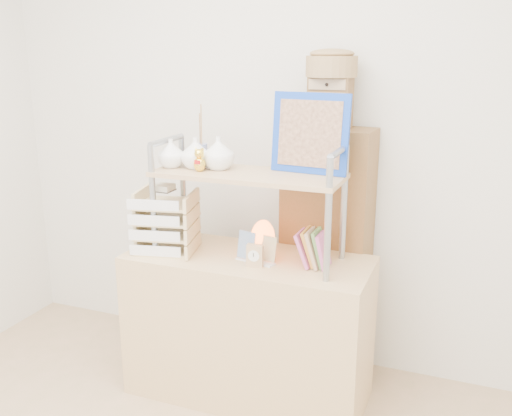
{
  "coord_description": "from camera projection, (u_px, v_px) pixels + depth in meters",
  "views": [
    {
      "loc": [
        0.99,
        -1.22,
        1.73
      ],
      "look_at": [
        0.04,
        1.2,
        1.0
      ],
      "focal_mm": 40.0,
      "sensor_mm": 36.0,
      "label": 1
    }
  ],
  "objects": [
    {
      "name": "desk",
      "position": [
        248.0,
        326.0,
        2.89
      ],
      "size": [
        1.2,
        0.5,
        0.75
      ],
      "primitive_type": "cube",
      "color": "tan",
      "rests_on": "ground"
    },
    {
      "name": "hutch",
      "position": [
        239.0,
        168.0,
        2.7
      ],
      "size": [
        0.92,
        0.34,
        0.79
      ],
      "color": "#959CA3",
      "rests_on": "desk"
    },
    {
      "name": "woven_basket",
      "position": [
        332.0,
        66.0,
        2.75
      ],
      "size": [
        0.25,
        0.25,
        0.1
      ],
      "primitive_type": "cylinder",
      "color": "olive",
      "rests_on": "drawer_chest"
    },
    {
      "name": "letter_tray",
      "position": [
        166.0,
        224.0,
        2.85
      ],
      "size": [
        0.33,
        0.32,
        0.34
      ],
      "color": "#D6BF80",
      "rests_on": "desk"
    },
    {
      "name": "desk_clock",
      "position": [
        255.0,
        256.0,
        2.65
      ],
      "size": [
        0.08,
        0.04,
        0.11
      ],
      "color": "tan",
      "rests_on": "desk"
    },
    {
      "name": "cabinet",
      "position": [
        326.0,
        255.0,
        3.03
      ],
      "size": [
        0.46,
        0.26,
        1.35
      ],
      "primitive_type": "cube",
      "rotation": [
        0.0,
        0.0,
        -0.06
      ],
      "color": "brown",
      "rests_on": "ground"
    },
    {
      "name": "postcard_stand",
      "position": [
        256.0,
        254.0,
        2.71
      ],
      "size": [
        0.21,
        0.1,
        0.14
      ],
      "color": "white",
      "rests_on": "desk"
    },
    {
      "name": "salt_lamp",
      "position": [
        263.0,
        238.0,
        2.76
      ],
      "size": [
        0.12,
        0.12,
        0.19
      ],
      "color": "brown",
      "rests_on": "desk"
    },
    {
      "name": "room_shell",
      "position": [
        152.0,
        61.0,
        1.81
      ],
      "size": [
        3.42,
        3.41,
        2.61
      ],
      "color": "silver",
      "rests_on": "ground"
    },
    {
      "name": "drawer_chest",
      "position": [
        330.0,
        103.0,
        2.8
      ],
      "size": [
        0.2,
        0.16,
        0.25
      ],
      "color": "brown",
      "rests_on": "cabinet"
    }
  ]
}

